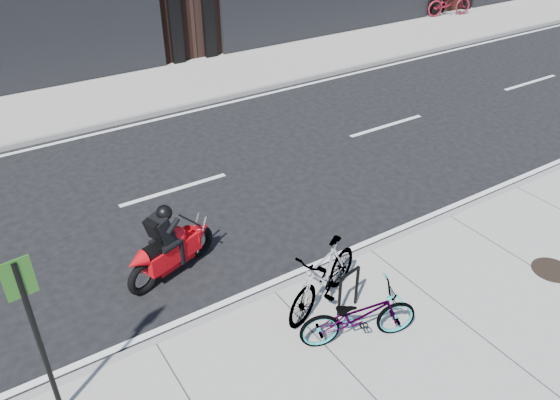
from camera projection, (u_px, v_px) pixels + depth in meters
ground at (218, 237)px, 10.15m from camera, size 120.00×120.00×0.00m
sidewalk_far at (93, 101)px, 15.62m from camera, size 60.00×3.50×0.13m
bike_rack at (349, 287)px, 8.11m from camera, size 0.44×0.12×0.74m
bicycle_front at (359, 315)px, 7.59m from camera, size 1.81×1.13×0.90m
bicycle_rear at (323, 276)px, 8.16m from camera, size 1.85×1.11×1.07m
motorcycle at (174, 244)px, 9.03m from camera, size 1.78×0.82×1.38m
bicycle_far at (449, 3)px, 23.45m from camera, size 2.17×1.21×1.08m
manhole_cover at (552, 270)px, 9.11m from camera, size 0.74×0.74×0.02m
sign_post at (35, 328)px, 6.05m from camera, size 0.32×0.06×2.38m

